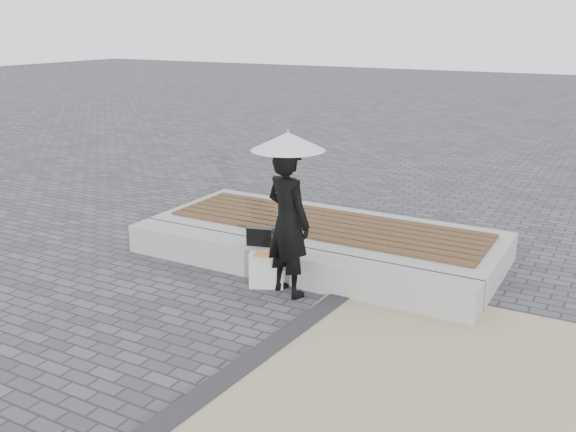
# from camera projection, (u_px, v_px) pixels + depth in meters

# --- Properties ---
(ground) EXTENTS (80.00, 80.00, 0.00)m
(ground) POSITION_uv_depth(u_px,v_px,m) (215.00, 327.00, 7.02)
(ground) COLOR #4D4D52
(ground) RESTS_ON ground
(edging_band) EXTENTS (0.61, 5.20, 0.04)m
(edging_band) POSITION_uv_depth(u_px,v_px,m) (248.00, 363.00, 6.25)
(edging_band) COLOR #2A2A2C
(edging_band) RESTS_ON ground
(seating_ledge) EXTENTS (5.00, 0.45, 0.40)m
(seating_ledge) POSITION_uv_depth(u_px,v_px,m) (286.00, 264.00, 8.30)
(seating_ledge) COLOR #A09F9A
(seating_ledge) RESTS_ON ground
(timber_platform) EXTENTS (5.00, 2.00, 0.40)m
(timber_platform) POSITION_uv_depth(u_px,v_px,m) (326.00, 238.00, 9.30)
(timber_platform) COLOR #A0A09B
(timber_platform) RESTS_ON ground
(timber_decking) EXTENTS (4.60, 1.40, 0.04)m
(timber_decking) POSITION_uv_depth(u_px,v_px,m) (327.00, 224.00, 9.24)
(timber_decking) COLOR brown
(timber_decking) RESTS_ON timber_platform
(woman) EXTENTS (0.78, 0.64, 1.84)m
(woman) POSITION_uv_depth(u_px,v_px,m) (288.00, 222.00, 7.65)
(woman) COLOR black
(woman) RESTS_ON ground
(parasol) EXTENTS (0.87, 0.87, 1.11)m
(parasol) POSITION_uv_depth(u_px,v_px,m) (288.00, 141.00, 7.37)
(parasol) COLOR #B8B8BD
(parasol) RESTS_ON ground
(handbag) EXTENTS (0.37, 0.21, 0.24)m
(handbag) POSITION_uv_depth(u_px,v_px,m) (260.00, 237.00, 8.38)
(handbag) COLOR black
(handbag) RESTS_ON seating_ledge
(canvas_tote) EXTENTS (0.47, 0.34, 0.45)m
(canvas_tote) POSITION_uv_depth(u_px,v_px,m) (267.00, 270.00, 8.03)
(canvas_tote) COLOR silver
(canvas_tote) RESTS_ON ground
(magazine) EXTENTS (0.30, 0.26, 0.01)m
(magazine) POSITION_uv_depth(u_px,v_px,m) (264.00, 254.00, 7.92)
(magazine) COLOR #CF4136
(magazine) RESTS_ON canvas_tote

